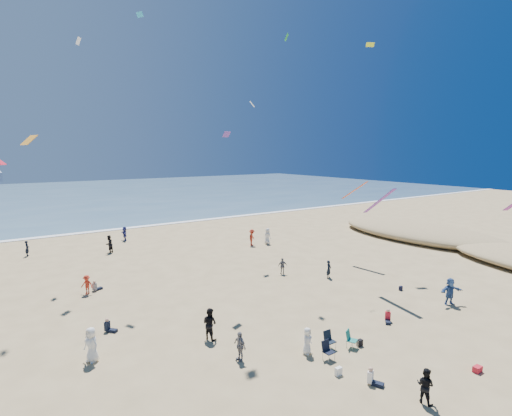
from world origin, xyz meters
TOP-DOWN VIEW (x-y plane):
  - ground at (0.00, 0.00)m, footprint 220.00×220.00m
  - ocean at (0.00, 95.00)m, footprint 220.00×100.00m
  - surf_line at (0.00, 45.00)m, footprint 220.00×1.20m
  - standing_flyers at (4.93, 17.60)m, footprint 30.58×40.73m
  - seated_group at (0.77, 6.25)m, footprint 16.25×28.12m
  - chair_cluster at (4.01, 3.12)m, footprint 2.71×1.42m
  - white_tote at (2.41, 1.49)m, footprint 0.35×0.20m
  - black_backpack at (5.56, 2.89)m, footprint 0.30×0.22m
  - cooler at (8.29, -2.22)m, footprint 0.45×0.30m
  - navy_bag at (15.28, 7.21)m, footprint 0.28×0.18m
  - kites_aloft at (9.33, 13.74)m, footprint 42.49×37.50m

SIDE VIEW (x-z plane):
  - ground at x=0.00m, z-range 0.00..0.00m
  - ocean at x=0.00m, z-range 0.00..0.06m
  - surf_line at x=0.00m, z-range 0.00..0.08m
  - cooler at x=8.29m, z-range 0.00..0.30m
  - navy_bag at x=15.28m, z-range 0.00..0.34m
  - black_backpack at x=5.56m, z-range 0.00..0.38m
  - white_tote at x=2.41m, z-range 0.00..0.40m
  - seated_group at x=0.77m, z-range 0.00..0.84m
  - chair_cluster at x=4.01m, z-range 0.00..1.00m
  - standing_flyers at x=4.93m, z-range -0.09..1.85m
  - kites_aloft at x=9.33m, z-range -1.05..28.36m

